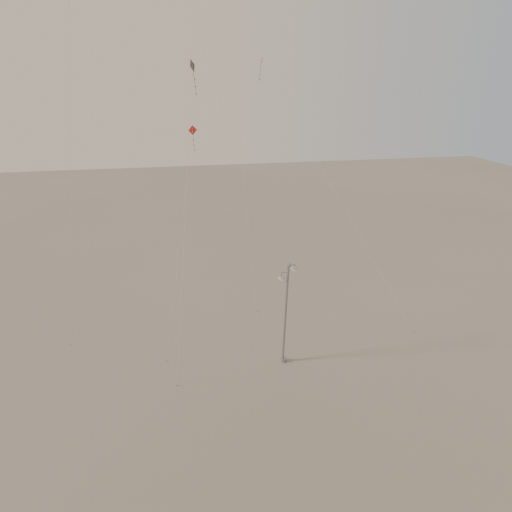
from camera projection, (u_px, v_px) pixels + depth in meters
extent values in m
plane|color=gray|center=(245.00, 361.00, 31.89)|extent=(160.00, 160.00, 0.00)
cylinder|color=#9A9CA2|center=(284.00, 360.00, 31.75)|extent=(0.44, 0.44, 0.30)
cylinder|color=#9A9CA2|center=(285.00, 316.00, 30.09)|extent=(0.38, 0.18, 8.47)
cylinder|color=#9A9CA2|center=(290.00, 264.00, 28.39)|extent=(0.14, 0.14, 0.18)
cylinder|color=#9A9CA2|center=(292.00, 265.00, 28.61)|extent=(0.46, 0.33, 0.07)
cylinder|color=#9A9CA2|center=(294.00, 266.00, 28.82)|extent=(0.06, 0.06, 0.30)
ellipsoid|color=#ACACA7|center=(294.00, 268.00, 28.88)|extent=(0.52, 0.52, 0.18)
cylinder|color=#9A9CA2|center=(286.00, 272.00, 28.58)|extent=(0.60, 0.07, 0.07)
cylinder|color=#9A9CA2|center=(281.00, 275.00, 28.62)|extent=(0.06, 0.06, 0.40)
ellipsoid|color=#ACACA7|center=(281.00, 278.00, 28.70)|extent=(0.52, 0.52, 0.18)
cylinder|color=beige|center=(70.00, 153.00, 32.30)|extent=(3.13, 9.71, 30.08)
cylinder|color=#9A9CA2|center=(70.00, 344.00, 33.79)|extent=(0.06, 0.06, 0.10)
cube|color=black|center=(192.00, 66.00, 28.48)|extent=(0.31, 0.85, 0.84)
cylinder|color=black|center=(195.00, 84.00, 29.07)|extent=(0.21, 0.18, 1.60)
cylinder|color=beige|center=(184.00, 228.00, 28.86)|extent=(2.83, 8.33, 21.43)
cylinder|color=#9A9CA2|center=(177.00, 385.00, 29.24)|extent=(0.06, 0.06, 0.10)
cylinder|color=beige|center=(239.00, 122.00, 37.55)|extent=(1.08, 12.91, 33.72)
cylinder|color=#9A9CA2|center=(257.00, 311.00, 38.68)|extent=(0.06, 0.06, 0.10)
cube|color=maroon|center=(193.00, 130.00, 30.70)|extent=(0.68, 0.43, 0.75)
cylinder|color=maroon|center=(194.00, 143.00, 31.24)|extent=(0.07, 0.20, 1.29)
cylinder|color=beige|center=(179.00, 248.00, 31.20)|extent=(3.38, 5.93, 16.95)
cylinder|color=#9A9CA2|center=(166.00, 361.00, 31.70)|extent=(0.06, 0.06, 0.10)
cube|color=black|center=(262.00, 61.00, 38.00)|extent=(0.25, 0.71, 0.69)
cylinder|color=black|center=(260.00, 73.00, 38.36)|extent=(0.22, 0.06, 1.39)
cylinder|color=beige|center=(335.00, 192.00, 36.72)|extent=(10.99, 14.88, 22.14)
cylinder|color=#9A9CA2|center=(414.00, 332.00, 35.43)|extent=(0.06, 0.06, 0.10)
cylinder|color=beige|center=(224.00, 115.00, 39.77)|extent=(10.16, 1.46, 34.56)
cylinder|color=#9A9CA2|center=(272.00, 270.00, 46.97)|extent=(0.06, 0.06, 0.10)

